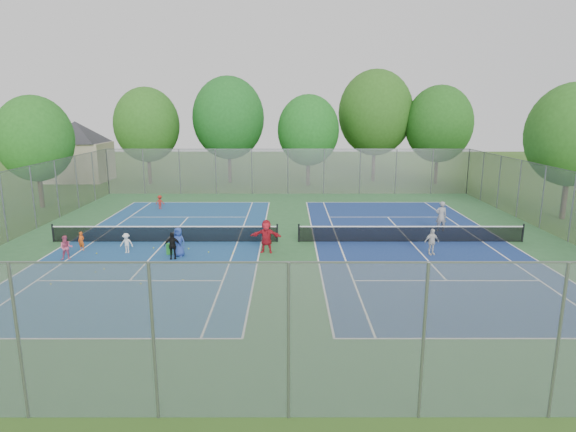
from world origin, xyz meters
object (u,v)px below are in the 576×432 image
object	(u,v)px
ball_hopper	(169,249)
net_left	(165,234)
net_right	(411,234)
ball_crate	(178,236)
instructor	(441,216)

from	to	relation	value
ball_hopper	net_left	bearing A→B (deg)	108.62
net_left	net_right	world-z (taller)	same
ball_crate	net_left	bearing A→B (deg)	-116.63
net_left	instructor	bearing A→B (deg)	8.57
net_right	instructor	size ratio (longest dim) A/B	6.80
net_left	ball_hopper	xyz separation A→B (m)	(0.80, -2.37, -0.17)
ball_crate	instructor	world-z (taller)	instructor
net_right	ball_crate	size ratio (longest dim) A/B	41.95
net_right	net_left	bearing A→B (deg)	180.00
net_right	ball_crate	xyz separation A→B (m)	(-13.52, 0.95, -0.32)
net_left	ball_crate	size ratio (longest dim) A/B	41.95
net_right	ball_crate	distance (m)	13.56
ball_hopper	instructor	size ratio (longest dim) A/B	0.31
net_left	ball_crate	world-z (taller)	net_left
ball_hopper	instructor	bearing A→B (deg)	17.22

